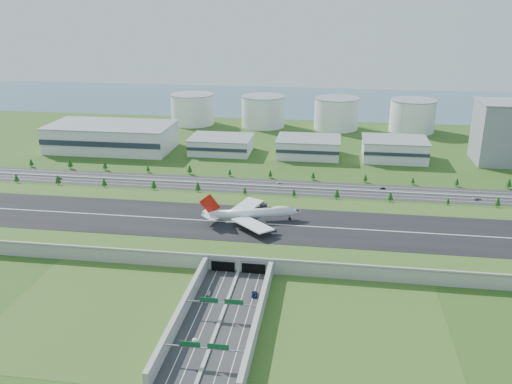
# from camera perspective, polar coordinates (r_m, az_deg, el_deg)

# --- Properties ---
(ground) EXTENTS (1200.00, 1200.00, 0.00)m
(ground) POSITION_cam_1_polar(r_m,az_deg,el_deg) (346.89, -0.40, -4.55)
(ground) COLOR #1F4616
(ground) RESTS_ON ground
(airfield_deck) EXTENTS (520.00, 100.00, 9.20)m
(airfield_deck) POSITION_cam_1_polar(r_m,az_deg,el_deg) (345.13, -0.41, -3.93)
(airfield_deck) COLOR gray
(airfield_deck) RESTS_ON ground
(underpass_road) EXTENTS (38.80, 120.40, 8.00)m
(underpass_road) POSITION_cam_1_polar(r_m,az_deg,el_deg) (259.10, -3.85, -12.83)
(underpass_road) COLOR #28282B
(underpass_road) RESTS_ON ground
(sign_gantry_near) EXTENTS (38.70, 0.70, 9.80)m
(sign_gantry_near) POSITION_cam_1_polar(r_m,az_deg,el_deg) (260.86, -3.66, -11.66)
(sign_gantry_near) COLOR gray
(sign_gantry_near) RESTS_ON ground
(sign_gantry_far) EXTENTS (38.70, 0.70, 9.80)m
(sign_gantry_far) POSITION_cam_1_polar(r_m,az_deg,el_deg) (232.51, -5.51, -16.09)
(sign_gantry_far) COLOR gray
(sign_gantry_far) RESTS_ON ground
(north_expressway) EXTENTS (560.00, 36.00, 0.12)m
(north_expressway) POSITION_cam_1_polar(r_m,az_deg,el_deg) (434.38, 1.51, 0.57)
(north_expressway) COLOR #28282B
(north_expressway) RESTS_ON ground
(tree_row) EXTENTS (502.31, 48.73, 8.45)m
(tree_row) POSITION_cam_1_polar(r_m,az_deg,el_deg) (432.64, 0.37, 1.16)
(tree_row) COLOR #3D2819
(tree_row) RESTS_ON ground
(hangar_west) EXTENTS (120.00, 60.00, 25.00)m
(hangar_west) POSITION_cam_1_polar(r_m,az_deg,el_deg) (558.70, -14.96, 5.60)
(hangar_west) COLOR silver
(hangar_west) RESTS_ON ground
(hangar_mid_a) EXTENTS (58.00, 42.00, 15.00)m
(hangar_mid_a) POSITION_cam_1_polar(r_m,az_deg,el_deg) (531.49, -3.68, 4.98)
(hangar_mid_a) COLOR silver
(hangar_mid_a) RESTS_ON ground
(hangar_mid_b) EXTENTS (58.00, 42.00, 17.00)m
(hangar_mid_b) POSITION_cam_1_polar(r_m,az_deg,el_deg) (520.55, 5.54, 4.72)
(hangar_mid_b) COLOR silver
(hangar_mid_b) RESTS_ON ground
(hangar_mid_c) EXTENTS (58.00, 42.00, 19.00)m
(hangar_mid_c) POSITION_cam_1_polar(r_m,az_deg,el_deg) (522.80, 14.35, 4.37)
(hangar_mid_c) COLOR silver
(hangar_mid_c) RESTS_ON ground
(office_tower) EXTENTS (46.00, 46.00, 55.00)m
(office_tower) POSITION_cam_1_polar(r_m,az_deg,el_deg) (541.88, 24.54, 5.69)
(office_tower) COLOR gray
(office_tower) RESTS_ON ground
(fuel_tank_a) EXTENTS (50.00, 50.00, 35.00)m
(fuel_tank_a) POSITION_cam_1_polar(r_m,az_deg,el_deg) (656.87, -6.70, 8.63)
(fuel_tank_a) COLOR white
(fuel_tank_a) RESTS_ON ground
(fuel_tank_b) EXTENTS (50.00, 50.00, 35.00)m
(fuel_tank_b) POSITION_cam_1_polar(r_m,az_deg,el_deg) (640.34, 0.75, 8.48)
(fuel_tank_b) COLOR white
(fuel_tank_b) RESTS_ON ground
(fuel_tank_c) EXTENTS (50.00, 50.00, 35.00)m
(fuel_tank_c) POSITION_cam_1_polar(r_m,az_deg,el_deg) (634.86, 8.45, 8.17)
(fuel_tank_c) COLOR white
(fuel_tank_c) RESTS_ON ground
(fuel_tank_d) EXTENTS (50.00, 50.00, 35.00)m
(fuel_tank_d) POSITION_cam_1_polar(r_m,az_deg,el_deg) (640.71, 16.14, 7.71)
(fuel_tank_d) COLOR white
(fuel_tank_d) RESTS_ON ground
(bay_water) EXTENTS (1200.00, 260.00, 0.06)m
(bay_water) POSITION_cam_1_polar(r_m,az_deg,el_deg) (806.59, 4.89, 9.50)
(bay_water) COLOR #3B5D72
(bay_water) RESTS_ON ground
(boeing_747) EXTENTS (63.72, 59.44, 20.15)m
(boeing_747) POSITION_cam_1_polar(r_m,az_deg,el_deg) (344.33, -0.45, -2.25)
(boeing_747) COLOR silver
(boeing_747) RESTS_ON airfield_deck
(car_0) EXTENTS (1.99, 4.77, 1.61)m
(car_0) POSITION_cam_1_polar(r_m,az_deg,el_deg) (281.66, -5.00, -10.56)
(car_0) COLOR #BAB9BE
(car_0) RESTS_ON ground
(car_1) EXTENTS (2.21, 5.19, 1.66)m
(car_1) POSITION_cam_1_polar(r_m,az_deg,el_deg) (247.10, -6.54, -15.42)
(car_1) COLOR white
(car_1) RESTS_ON ground
(car_2) EXTENTS (3.59, 6.49, 1.72)m
(car_2) POSITION_cam_1_polar(r_m,az_deg,el_deg) (279.99, -0.16, -10.67)
(car_2) COLOR #0E1A48
(car_2) RESTS_ON ground
(car_4) EXTENTS (4.40, 2.35, 1.42)m
(car_4) POSITION_cam_1_polar(r_m,az_deg,el_deg) (480.76, -19.97, 1.37)
(car_4) COLOR #4F5054
(car_4) RESTS_ON ground
(car_5) EXTENTS (4.42, 2.16, 1.39)m
(car_5) POSITION_cam_1_polar(r_m,az_deg,el_deg) (439.58, 13.18, 0.38)
(car_5) COLOR black
(car_5) RESTS_ON ground
(car_6) EXTENTS (6.59, 4.60, 1.67)m
(car_6) POSITION_cam_1_polar(r_m,az_deg,el_deg) (438.54, 22.25, -0.64)
(car_6) COLOR silver
(car_6) RESTS_ON ground
(car_7) EXTENTS (5.17, 2.86, 1.42)m
(car_7) POSITION_cam_1_polar(r_m,az_deg,el_deg) (441.21, 2.43, 0.98)
(car_7) COLOR silver
(car_7) RESTS_ON ground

